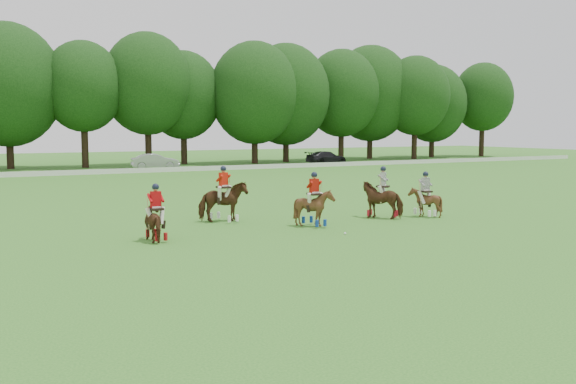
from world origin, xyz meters
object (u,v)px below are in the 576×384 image
polo_red_b (224,202)px  polo_stripe_a (383,199)px  polo_red_c (314,207)px  car_mid (155,161)px  polo_stripe_b (425,201)px  polo_ball (345,233)px  polo_red_a (156,221)px  car_right (326,157)px

polo_red_b → polo_stripe_a: size_ratio=1.04×
polo_red_c → car_mid: bearing=83.4°
polo_red_b → polo_stripe_b: bearing=-17.8°
polo_red_c → polo_stripe_b: (6.02, 0.13, -0.08)m
polo_red_c → polo_ball: bearing=-88.8°
car_mid → polo_red_a: size_ratio=2.21×
polo_red_a → polo_red_c: bearing=2.3°
polo_red_b → polo_stripe_b: size_ratio=1.17×
car_mid → polo_red_a: 41.14m
car_mid → polo_red_a: (-11.34, -39.55, -0.02)m
car_right → polo_ball: (-24.28, -41.59, -0.67)m
car_right → polo_red_a: polo_red_a is taller
polo_stripe_b → polo_red_a: bearing=-178.2°
polo_ball → car_right: bearing=59.7°
polo_stripe_b → polo_ball: bearing=-157.7°
polo_stripe_a → polo_stripe_b: 2.04m
car_right → polo_red_c: polo_red_c is taller
car_right → polo_stripe_a: 43.50m
car_right → polo_red_a: 50.34m
car_right → polo_stripe_a: size_ratio=2.08×
polo_red_b → polo_ball: size_ratio=27.29×
polo_red_b → polo_ball: polo_red_b is taller
car_mid → car_right: bearing=-81.2°
polo_red_c → polo_stripe_a: (4.08, 0.78, 0.04)m
car_mid → polo_stripe_b: bearing=-169.1°
polo_red_a → polo_stripe_a: polo_stripe_a is taller
car_right → polo_red_c: 46.20m
polo_red_a → polo_red_c: size_ratio=0.92×
car_mid → polo_ball: 41.84m
polo_stripe_a → polo_stripe_b: polo_stripe_a is taller
polo_red_a → polo_red_b: bearing=39.4°
car_right → polo_red_b: (-27.18, -36.30, 0.19)m
polo_red_a → polo_red_c: polo_red_c is taller
polo_ball → polo_stripe_b: bearing=22.3°
polo_red_a → polo_ball: bearing=-16.6°
car_right → polo_ball: bearing=145.2°
polo_red_c → polo_red_b: bearing=133.7°
car_mid → polo_stripe_a: polo_stripe_a is taller
car_right → polo_red_a: bearing=137.3°
polo_red_b → polo_stripe_b: (8.87, -2.85, -0.16)m
polo_red_b → polo_ball: (2.90, -5.29, -0.86)m
polo_red_a → polo_red_b: size_ratio=0.86×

